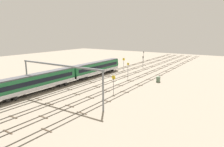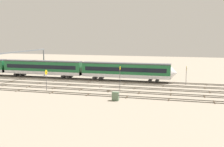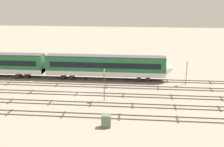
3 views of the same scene
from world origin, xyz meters
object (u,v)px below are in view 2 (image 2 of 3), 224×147
Objects in this scene: speed_sign_far_trackside at (120,75)px; overhead_gantry at (20,58)px; relay_cabinet at (115,96)px; speed_sign_near_foreground at (46,76)px; speed_sign_mid_trackside at (186,72)px; train at (8,67)px.

overhead_gantry is at bearing 174.59° from speed_sign_far_trackside.
speed_sign_near_foreground is at bearing 163.03° from relay_cabinet.
speed_sign_far_trackside reaches higher than speed_sign_mid_trackside.
speed_sign_far_trackside is (27.09, -2.57, -3.15)m from overhead_gantry.
relay_cabinet is (28.56, -12.49, -5.72)m from overhead_gantry.
relay_cabinet is at bearing -23.62° from overhead_gantry.
speed_sign_mid_trackside is 17.69m from speed_sign_far_trackside.
speed_sign_near_foreground is at bearing -32.74° from overhead_gantry.
train is at bearing 150.99° from relay_cabinet.
speed_sign_near_foreground reaches higher than relay_cabinet.
train is 21.53× the size of speed_sign_near_foreground.
overhead_gantry is 14.55× the size of relay_cabinet.
train is 4.06× the size of overhead_gantry.
train is 21.01× the size of speed_sign_mid_trackside.
speed_sign_far_trackside is at bearing -5.41° from overhead_gantry.
train is at bearing 143.04° from speed_sign_near_foreground.
speed_sign_mid_trackside is 2.81× the size of relay_cabinet.
relay_cabinet is (-13.11, -19.94, -2.39)m from speed_sign_mid_trackside.
train reaches higher than speed_sign_near_foreground.
speed_sign_near_foreground is 0.85× the size of speed_sign_far_trackside.
overhead_gantry is at bearing 147.26° from speed_sign_near_foreground.
speed_sign_near_foreground is at bearing -163.81° from speed_sign_far_trackside.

